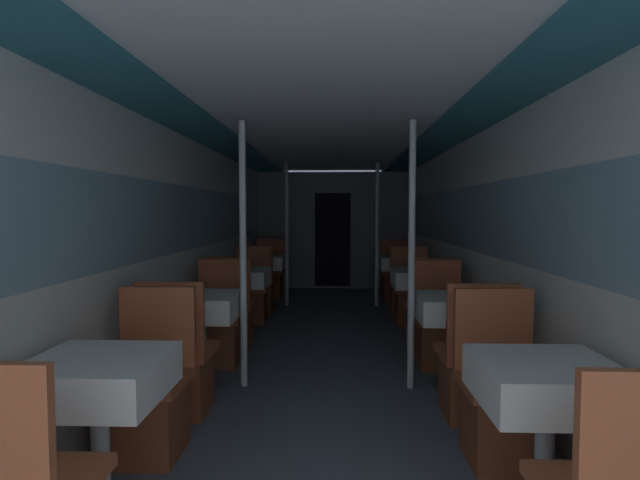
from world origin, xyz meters
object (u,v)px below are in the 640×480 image
at_px(chair_right_far_0, 502,410).
at_px(chair_right_near_1, 474,376).
at_px(dining_table_left_0, 99,383).
at_px(support_pole_left_1, 243,255).
at_px(chair_left_near_2, 232,319).
at_px(dining_table_right_3, 400,264).
at_px(chair_left_far_1, 219,332).
at_px(chair_right_near_2, 428,320).
at_px(dining_table_left_1, 201,309).
at_px(dining_table_right_0, 546,388).
at_px(chair_left_near_1, 179,373).
at_px(dining_table_right_1, 455,311).
at_px(chair_right_far_1, 439,334).
at_px(chair_left_near_3, 258,292).
at_px(dining_table_right_2, 419,281).
at_px(chair_left_far_0, 148,405).
at_px(chair_right_far_3, 395,281).
at_px(chair_right_near_3, 405,293).
at_px(chair_left_far_2, 251,299).
at_px(chair_right_far_2, 411,300).
at_px(dining_table_left_2, 242,280).
at_px(dining_table_left_3, 264,264).
at_px(chair_left_far_3, 269,280).
at_px(support_pole_right_1, 412,256).
at_px(support_pole_right_3, 377,235).
at_px(support_pole_left_3, 287,235).

relative_size(chair_right_far_0, chair_right_near_1, 1.00).
distance_m(dining_table_left_0, support_pole_left_1, 1.79).
height_order(chair_left_near_2, dining_table_right_3, chair_left_near_2).
bearing_deg(chair_right_far_0, chair_left_far_1, -40.44).
xyz_separation_m(dining_table_left_0, chair_right_near_1, (2.00, 1.14, -0.33)).
bearing_deg(chair_right_near_2, dining_table_left_1, -150.39).
relative_size(support_pole_left_1, dining_table_right_0, 2.85).
relative_size(dining_table_left_1, chair_left_near_1, 0.78).
relative_size(chair_left_near_2, dining_table_right_1, 1.28).
distance_m(chair_left_near_2, chair_right_far_1, 2.08).
distance_m(chair_left_near_3, dining_table_right_2, 2.32).
bearing_deg(dining_table_left_0, support_pole_left_1, 78.72).
xyz_separation_m(chair_left_far_0, chair_right_near_2, (2.00, 2.27, 0.00)).
bearing_deg(chair_right_far_3, chair_left_far_0, 68.64).
xyz_separation_m(chair_left_far_1, chair_right_near_3, (2.00, 2.27, 0.00)).
xyz_separation_m(dining_table_right_0, dining_table_right_2, (0.00, 3.40, 0.00)).
bearing_deg(dining_table_right_2, chair_right_near_2, -90.00).
height_order(chair_left_far_0, chair_right_far_1, same).
bearing_deg(chair_right_near_3, chair_right_far_0, -90.00).
xyz_separation_m(chair_left_far_2, chair_right_far_0, (2.00, -3.40, 0.00)).
height_order(dining_table_left_0, chair_left_far_2, chair_left_far_2).
bearing_deg(chair_right_far_2, dining_table_left_1, 48.65).
distance_m(dining_table_left_2, chair_left_near_2, 0.65).
xyz_separation_m(chair_left_far_2, dining_table_right_2, (2.00, -0.57, 0.33)).
xyz_separation_m(dining_table_left_3, dining_table_right_1, (2.00, -3.40, 0.00)).
relative_size(chair_left_far_3, chair_right_near_1, 1.00).
bearing_deg(chair_left_near_2, chair_left_near_3, 90.00).
height_order(chair_right_far_0, support_pole_right_1, support_pole_right_1).
bearing_deg(support_pole_left_1, chair_right_far_3, 67.35).
xyz_separation_m(chair_left_near_1, chair_right_far_3, (2.00, 4.54, 0.00)).
bearing_deg(dining_table_right_1, support_pole_right_3, 95.70).
bearing_deg(chair_right_far_2, dining_table_right_1, 90.00).
distance_m(chair_left_near_2, chair_right_far_3, 3.47).
bearing_deg(chair_right_near_2, dining_table_right_2, 90.00).
distance_m(chair_left_near_1, dining_table_right_2, 3.04).
bearing_deg(dining_table_left_1, chair_left_far_3, 90.00).
xyz_separation_m(chair_right_far_0, support_pole_right_3, (-0.34, 4.54, 0.76)).
height_order(chair_left_near_1, dining_table_left_3, chair_left_near_1).
xyz_separation_m(dining_table_left_3, support_pole_right_3, (1.66, 0.00, 0.43)).
distance_m(chair_right_far_2, chair_right_near_3, 0.57).
bearing_deg(dining_table_right_1, dining_table_right_0, -90.00).
bearing_deg(chair_left_near_3, chair_left_far_1, -90.00).
distance_m(chair_left_near_2, chair_right_near_3, 2.62).
bearing_deg(chair_left_near_2, chair_right_near_3, 40.44).
bearing_deg(chair_right_far_0, support_pole_left_3, -69.94).
distance_m(dining_table_left_0, chair_right_near_2, 3.49).
bearing_deg(dining_table_left_2, dining_table_right_0, -59.60).
distance_m(support_pole_left_1, chair_right_near_1, 1.91).
bearing_deg(support_pole_left_1, chair_right_far_1, 18.89).
distance_m(chair_left_far_1, dining_table_right_3, 3.49).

